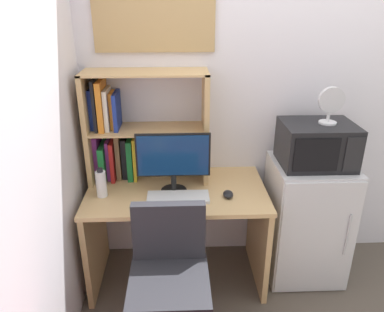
{
  "coord_description": "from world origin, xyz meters",
  "views": [
    {
      "loc": [
        -0.95,
        -2.5,
        1.88
      ],
      "look_at": [
        -0.86,
        -0.36,
        0.97
      ],
      "focal_mm": 34.68,
      "sensor_mm": 36.0,
      "label": 1
    }
  ],
  "objects_px": {
    "hutch_bookshelf": "(128,129)",
    "wall_corkboard": "(154,19)",
    "keyboard": "(178,197)",
    "microwave": "(317,144)",
    "monitor": "(173,159)",
    "water_bottle": "(101,183)",
    "mini_fridge": "(306,220)",
    "computer_mouse": "(228,194)",
    "desk_fan": "(331,104)",
    "desk_chair": "(170,290)"
  },
  "relations": [
    {
      "from": "hutch_bookshelf",
      "to": "monitor",
      "type": "xyz_separation_m",
      "value": [
        0.3,
        -0.24,
        -0.12
      ]
    },
    {
      "from": "computer_mouse",
      "to": "wall_corkboard",
      "type": "distance_m",
      "value": 1.2
    },
    {
      "from": "desk_fan",
      "to": "wall_corkboard",
      "type": "distance_m",
      "value": 1.22
    },
    {
      "from": "computer_mouse",
      "to": "wall_corkboard",
      "type": "height_order",
      "value": "wall_corkboard"
    },
    {
      "from": "hutch_bookshelf",
      "to": "computer_mouse",
      "type": "height_order",
      "value": "hutch_bookshelf"
    },
    {
      "from": "monitor",
      "to": "desk_fan",
      "type": "height_order",
      "value": "desk_fan"
    },
    {
      "from": "hutch_bookshelf",
      "to": "monitor",
      "type": "relative_size",
      "value": 1.72
    },
    {
      "from": "water_bottle",
      "to": "mini_fridge",
      "type": "bearing_deg",
      "value": 4.33
    },
    {
      "from": "microwave",
      "to": "mini_fridge",
      "type": "bearing_deg",
      "value": -90.07
    },
    {
      "from": "mini_fridge",
      "to": "desk_fan",
      "type": "height_order",
      "value": "desk_fan"
    },
    {
      "from": "desk_fan",
      "to": "mini_fridge",
      "type": "bearing_deg",
      "value": 177.13
    },
    {
      "from": "water_bottle",
      "to": "desk_chair",
      "type": "xyz_separation_m",
      "value": [
        0.43,
        -0.47,
        -0.43
      ]
    },
    {
      "from": "hutch_bookshelf",
      "to": "keyboard",
      "type": "distance_m",
      "value": 0.58
    },
    {
      "from": "water_bottle",
      "to": "desk_fan",
      "type": "relative_size",
      "value": 0.82
    },
    {
      "from": "microwave",
      "to": "monitor",
      "type": "bearing_deg",
      "value": -175.63
    },
    {
      "from": "keyboard",
      "to": "water_bottle",
      "type": "bearing_deg",
      "value": 173.53
    },
    {
      "from": "hutch_bookshelf",
      "to": "desk_fan",
      "type": "height_order",
      "value": "hutch_bookshelf"
    },
    {
      "from": "monitor",
      "to": "keyboard",
      "type": "xyz_separation_m",
      "value": [
        0.03,
        -0.09,
        -0.22
      ]
    },
    {
      "from": "computer_mouse",
      "to": "mini_fridge",
      "type": "distance_m",
      "value": 0.68
    },
    {
      "from": "computer_mouse",
      "to": "wall_corkboard",
      "type": "bearing_deg",
      "value": 135.75
    },
    {
      "from": "computer_mouse",
      "to": "microwave",
      "type": "xyz_separation_m",
      "value": [
        0.59,
        0.15,
        0.27
      ]
    },
    {
      "from": "wall_corkboard",
      "to": "mini_fridge",
      "type": "bearing_deg",
      "value": -15.54
    },
    {
      "from": "water_bottle",
      "to": "desk_chair",
      "type": "height_order",
      "value": "water_bottle"
    },
    {
      "from": "monitor",
      "to": "wall_corkboard",
      "type": "distance_m",
      "value": 0.89
    },
    {
      "from": "computer_mouse",
      "to": "wall_corkboard",
      "type": "relative_size",
      "value": 0.12
    },
    {
      "from": "monitor",
      "to": "computer_mouse",
      "type": "height_order",
      "value": "monitor"
    },
    {
      "from": "computer_mouse",
      "to": "desk_fan",
      "type": "height_order",
      "value": "desk_fan"
    },
    {
      "from": "water_bottle",
      "to": "microwave",
      "type": "xyz_separation_m",
      "value": [
        1.38,
        0.11,
        0.2
      ]
    },
    {
      "from": "hutch_bookshelf",
      "to": "desk_fan",
      "type": "bearing_deg",
      "value": -7.61
    },
    {
      "from": "keyboard",
      "to": "wall_corkboard",
      "type": "relative_size",
      "value": 0.5
    },
    {
      "from": "desk_chair",
      "to": "mini_fridge",
      "type": "bearing_deg",
      "value": 31.15
    },
    {
      "from": "hutch_bookshelf",
      "to": "computer_mouse",
      "type": "relative_size",
      "value": 8.91
    },
    {
      "from": "monitor",
      "to": "water_bottle",
      "type": "distance_m",
      "value": 0.48
    },
    {
      "from": "computer_mouse",
      "to": "water_bottle",
      "type": "xyz_separation_m",
      "value": [
        -0.8,
        0.05,
        0.07
      ]
    },
    {
      "from": "water_bottle",
      "to": "wall_corkboard",
      "type": "distance_m",
      "value": 1.08
    },
    {
      "from": "water_bottle",
      "to": "desk_chair",
      "type": "bearing_deg",
      "value": -47.97
    },
    {
      "from": "desk_fan",
      "to": "keyboard",
      "type": "bearing_deg",
      "value": -170.66
    },
    {
      "from": "desk_fan",
      "to": "desk_chair",
      "type": "height_order",
      "value": "desk_fan"
    },
    {
      "from": "mini_fridge",
      "to": "wall_corkboard",
      "type": "distance_m",
      "value": 1.7
    },
    {
      "from": "desk_fan",
      "to": "wall_corkboard",
      "type": "bearing_deg",
      "value": 165.05
    },
    {
      "from": "wall_corkboard",
      "to": "desk_fan",
      "type": "bearing_deg",
      "value": -14.95
    },
    {
      "from": "keyboard",
      "to": "microwave",
      "type": "relative_size",
      "value": 0.85
    },
    {
      "from": "monitor",
      "to": "hutch_bookshelf",
      "type": "bearing_deg",
      "value": 141.86
    },
    {
      "from": "keyboard",
      "to": "microwave",
      "type": "bearing_deg",
      "value": 10.21
    },
    {
      "from": "hutch_bookshelf",
      "to": "computer_mouse",
      "type": "xyz_separation_m",
      "value": [
        0.64,
        -0.32,
        -0.33
      ]
    },
    {
      "from": "computer_mouse",
      "to": "wall_corkboard",
      "type": "xyz_separation_m",
      "value": [
        -0.45,
        0.44,
        1.02
      ]
    },
    {
      "from": "desk_fan",
      "to": "hutch_bookshelf",
      "type": "bearing_deg",
      "value": 172.39
    },
    {
      "from": "hutch_bookshelf",
      "to": "wall_corkboard",
      "type": "distance_m",
      "value": 0.72
    },
    {
      "from": "monitor",
      "to": "keyboard",
      "type": "relative_size",
      "value": 1.2
    },
    {
      "from": "water_bottle",
      "to": "desk_chair",
      "type": "relative_size",
      "value": 0.23
    }
  ]
}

